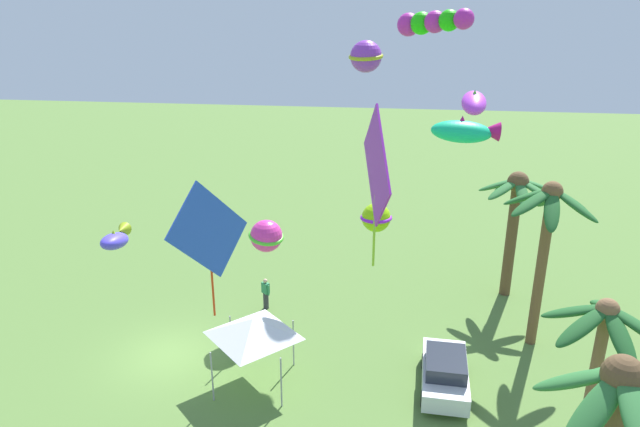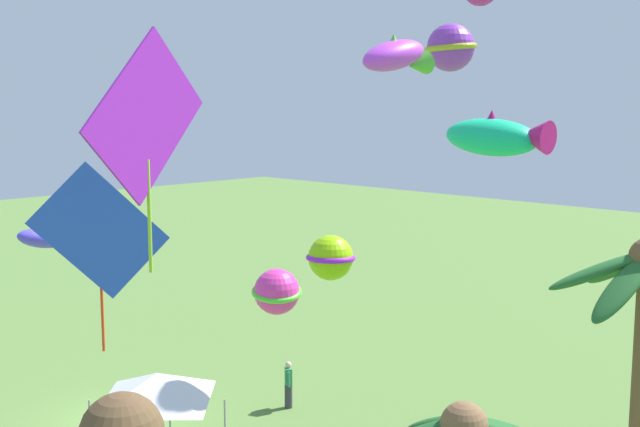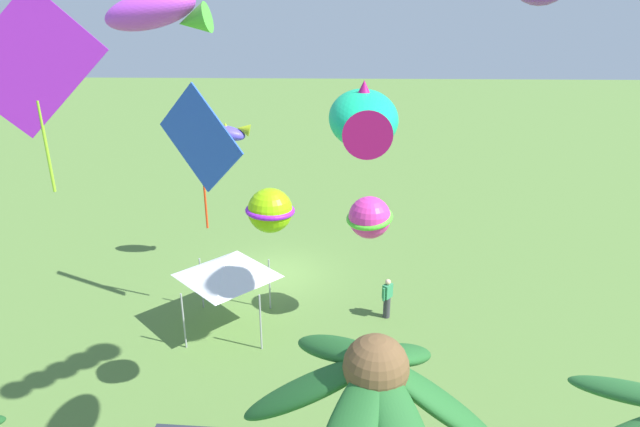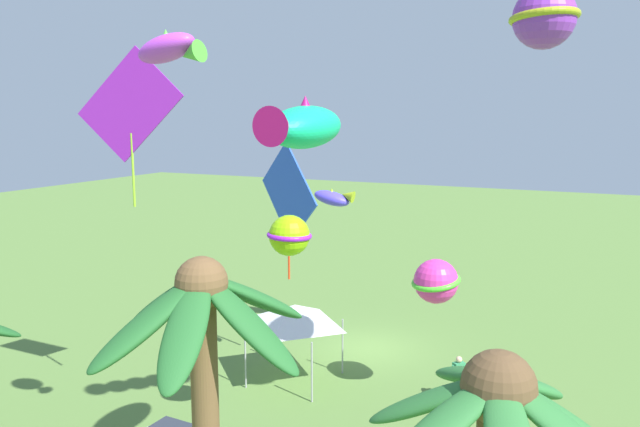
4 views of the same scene
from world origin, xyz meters
The scene contains 11 objects.
ground_plane centered at (0.00, 0.00, 0.00)m, with size 120.00×120.00×0.00m, color #567A38.
spectator_0 centered at (-4.43, 3.26, 0.81)m, with size 0.42×0.44×1.59m.
festival_tent centered at (1.29, 4.09, 2.47)m, with size 2.86×2.86×2.85m.
kite_diamond_0 centered at (2.15, 2.90, 6.65)m, with size 3.25×1.88×5.17m.
kite_ball_1 centered at (-3.65, 3.57, 4.16)m, with size 2.27×2.27×1.47m.
kite_ball_2 centered at (-7.01, 7.65, 11.73)m, with size 2.13×2.13×1.43m.
kite_fish_3 centered at (-2.94, 11.83, 9.32)m, with size 1.19×2.67×1.12m.
kite_fish_4 centered at (0.47, 11.59, 11.00)m, with size 1.88×0.90×0.90m.
kite_ball_6 centered at (-0.87, 8.53, 6.33)m, with size 1.67×1.67×1.11m.
kite_diamond_7 centered at (4.37, 8.62, 9.77)m, with size 3.30×0.90×4.73m.
kite_fish_8 centered at (1.89, -0.66, 6.10)m, with size 1.88×0.87×0.89m.
Camera 2 is at (12.93, 21.53, 10.07)m, focal length 44.26 mm.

